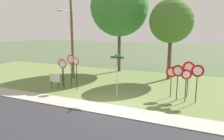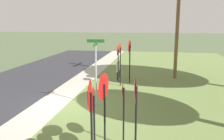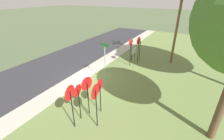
{
  "view_description": "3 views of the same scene",
  "coord_description": "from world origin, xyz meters",
  "px_view_note": "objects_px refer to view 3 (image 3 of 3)",
  "views": [
    {
      "loc": [
        5.18,
        -11.64,
        4.75
      ],
      "look_at": [
        -1.37,
        3.11,
        1.71
      ],
      "focal_mm": 32.97,
      "sensor_mm": 36.0,
      "label": 1
    },
    {
      "loc": [
        10.33,
        4.12,
        3.99
      ],
      "look_at": [
        -1.38,
        2.02,
        1.58
      ],
      "focal_mm": 38.18,
      "sensor_mm": 36.0,
      "label": 2
    },
    {
      "loc": [
        9.49,
        7.44,
        6.51
      ],
      "look_at": [
        0.27,
        2.39,
        1.42
      ],
      "focal_mm": 24.9,
      "sensor_mm": 36.0,
      "label": 3
    }
  ],
  "objects_px": {
    "stop_sign_far_center": "(131,45)",
    "yield_sign_near_right": "(87,87)",
    "yield_sign_far_right": "(78,94)",
    "notice_board": "(133,52)",
    "yield_sign_far_left": "(95,96)",
    "yield_sign_near_left": "(70,97)",
    "stop_sign_near_left": "(138,44)",
    "utility_pole": "(178,13)",
    "stop_sign_far_left": "(130,47)",
    "street_name_post": "(105,59)",
    "yield_sign_center": "(100,88)",
    "stop_sign_near_right": "(140,45)"
  },
  "relations": [
    {
      "from": "stop_sign_far_center",
      "to": "yield_sign_near_right",
      "type": "height_order",
      "value": "yield_sign_near_right"
    },
    {
      "from": "yield_sign_far_right",
      "to": "notice_board",
      "type": "distance_m",
      "value": 10.32
    },
    {
      "from": "yield_sign_far_left",
      "to": "yield_sign_far_right",
      "type": "distance_m",
      "value": 1.2
    },
    {
      "from": "yield_sign_near_left",
      "to": "yield_sign_far_left",
      "type": "bearing_deg",
      "value": 112.58
    },
    {
      "from": "yield_sign_near_right",
      "to": "yield_sign_far_left",
      "type": "relative_size",
      "value": 0.94
    },
    {
      "from": "yield_sign_far_right",
      "to": "stop_sign_near_left",
      "type": "bearing_deg",
      "value": 170.8
    },
    {
      "from": "stop_sign_far_center",
      "to": "utility_pole",
      "type": "distance_m",
      "value": 5.19
    },
    {
      "from": "stop_sign_far_left",
      "to": "yield_sign_far_left",
      "type": "xyz_separation_m",
      "value": [
        8.37,
        1.62,
        0.07
      ]
    },
    {
      "from": "stop_sign_far_center",
      "to": "notice_board",
      "type": "relative_size",
      "value": 1.97
    },
    {
      "from": "notice_board",
      "to": "yield_sign_near_left",
      "type": "bearing_deg",
      "value": 9.33
    },
    {
      "from": "yield_sign_near_right",
      "to": "yield_sign_far_right",
      "type": "height_order",
      "value": "yield_sign_near_right"
    },
    {
      "from": "stop_sign_near_left",
      "to": "stop_sign_far_center",
      "type": "relative_size",
      "value": 1.13
    },
    {
      "from": "yield_sign_far_left",
      "to": "street_name_post",
      "type": "height_order",
      "value": "street_name_post"
    },
    {
      "from": "yield_sign_near_left",
      "to": "yield_sign_near_right",
      "type": "xyz_separation_m",
      "value": [
        -1.23,
        0.07,
        -0.09
      ]
    },
    {
      "from": "yield_sign_near_left",
      "to": "street_name_post",
      "type": "relative_size",
      "value": 0.82
    },
    {
      "from": "yield_sign_far_left",
      "to": "utility_pole",
      "type": "xyz_separation_m",
      "value": [
        -11.16,
        1.82,
        2.97
      ]
    },
    {
      "from": "yield_sign_far_right",
      "to": "stop_sign_far_left",
      "type": "bearing_deg",
      "value": 174.16
    },
    {
      "from": "yield_sign_far_left",
      "to": "street_name_post",
      "type": "distance_m",
      "value": 5.08
    },
    {
      "from": "stop_sign_near_left",
      "to": "street_name_post",
      "type": "bearing_deg",
      "value": -5.76
    },
    {
      "from": "yield_sign_far_left",
      "to": "yield_sign_center",
      "type": "xyz_separation_m",
      "value": [
        -1.1,
        -0.47,
        -0.31
      ]
    },
    {
      "from": "stop_sign_far_center",
      "to": "yield_sign_near_left",
      "type": "xyz_separation_m",
      "value": [
        10.07,
        0.86,
        0.17
      ]
    },
    {
      "from": "yield_sign_near_left",
      "to": "yield_sign_center",
      "type": "relative_size",
      "value": 1.16
    },
    {
      "from": "yield_sign_far_left",
      "to": "notice_board",
      "type": "xyz_separation_m",
      "value": [
        -10.28,
        -2.0,
        -1.15
      ]
    },
    {
      "from": "street_name_post",
      "to": "notice_board",
      "type": "distance_m",
      "value": 5.8
    },
    {
      "from": "stop_sign_near_left",
      "to": "yield_sign_far_right",
      "type": "relative_size",
      "value": 1.24
    },
    {
      "from": "stop_sign_far_center",
      "to": "street_name_post",
      "type": "height_order",
      "value": "street_name_post"
    },
    {
      "from": "stop_sign_far_left",
      "to": "yield_sign_near_left",
      "type": "distance_m",
      "value": 9.02
    },
    {
      "from": "yield_sign_far_left",
      "to": "stop_sign_near_right",
      "type": "bearing_deg",
      "value": -179.08
    },
    {
      "from": "yield_sign_near_left",
      "to": "notice_board",
      "type": "xyz_separation_m",
      "value": [
        -10.91,
        -0.94,
        -1.12
      ]
    },
    {
      "from": "yield_sign_center",
      "to": "utility_pole",
      "type": "bearing_deg",
      "value": 160.01
    },
    {
      "from": "yield_sign_near_right",
      "to": "yield_sign_center",
      "type": "height_order",
      "value": "yield_sign_near_right"
    },
    {
      "from": "stop_sign_near_left",
      "to": "yield_sign_center",
      "type": "distance_m",
      "value": 8.17
    },
    {
      "from": "stop_sign_far_left",
      "to": "utility_pole",
      "type": "height_order",
      "value": "utility_pole"
    },
    {
      "from": "stop_sign_far_center",
      "to": "utility_pole",
      "type": "height_order",
      "value": "utility_pole"
    },
    {
      "from": "yield_sign_center",
      "to": "street_name_post",
      "type": "xyz_separation_m",
      "value": [
        -3.48,
        -1.73,
        0.21
      ]
    },
    {
      "from": "stop_sign_near_right",
      "to": "yield_sign_far_right",
      "type": "height_order",
      "value": "stop_sign_near_right"
    },
    {
      "from": "stop_sign_near_left",
      "to": "yield_sign_far_right",
      "type": "height_order",
      "value": "stop_sign_near_left"
    },
    {
      "from": "yield_sign_near_right",
      "to": "yield_sign_center",
      "type": "bearing_deg",
      "value": 143.67
    },
    {
      "from": "stop_sign_far_left",
      "to": "stop_sign_near_left",
      "type": "bearing_deg",
      "value": 155.24
    },
    {
      "from": "stop_sign_near_right",
      "to": "street_name_post",
      "type": "relative_size",
      "value": 0.78
    },
    {
      "from": "stop_sign_far_left",
      "to": "yield_sign_far_right",
      "type": "distance_m",
      "value": 8.35
    },
    {
      "from": "stop_sign_near_right",
      "to": "yield_sign_center",
      "type": "bearing_deg",
      "value": -6.56
    },
    {
      "from": "street_name_post",
      "to": "notice_board",
      "type": "height_order",
      "value": "street_name_post"
    },
    {
      "from": "stop_sign_near_left",
      "to": "notice_board",
      "type": "height_order",
      "value": "stop_sign_near_left"
    },
    {
      "from": "yield_sign_near_right",
      "to": "street_name_post",
      "type": "xyz_separation_m",
      "value": [
        -3.97,
        -1.22,
        0.02
      ]
    },
    {
      "from": "yield_sign_center",
      "to": "stop_sign_near_left",
      "type": "bearing_deg",
      "value": 177.4
    },
    {
      "from": "street_name_post",
      "to": "notice_board",
      "type": "bearing_deg",
      "value": 174.98
    },
    {
      "from": "yield_sign_near_left",
      "to": "yield_sign_far_right",
      "type": "xyz_separation_m",
      "value": [
        -0.66,
        -0.1,
        -0.29
      ]
    },
    {
      "from": "yield_sign_near_right",
      "to": "notice_board",
      "type": "xyz_separation_m",
      "value": [
        -9.68,
        -1.02,
        -1.03
      ]
    },
    {
      "from": "stop_sign_near_left",
      "to": "stop_sign_far_left",
      "type": "distance_m",
      "value": 1.0
    }
  ]
}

